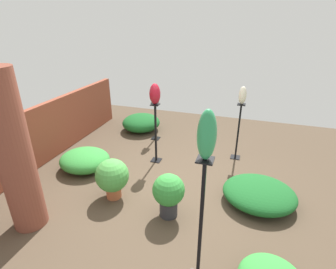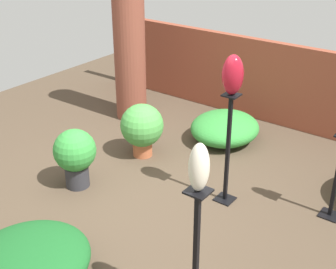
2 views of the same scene
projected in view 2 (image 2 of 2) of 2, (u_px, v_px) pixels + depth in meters
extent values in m
plane|color=#4C3D2D|center=(135.00, 198.00, 5.22)|extent=(8.00, 8.00, 0.00)
cube|color=brown|center=(255.00, 79.00, 6.95)|extent=(5.60, 0.12, 1.21)
cylinder|color=brown|center=(129.00, 43.00, 6.72)|extent=(0.46, 0.46, 2.29)
cube|color=black|center=(225.00, 199.00, 5.19)|extent=(0.20, 0.20, 0.01)
cube|color=black|center=(228.00, 150.00, 4.91)|extent=(0.04, 0.04, 1.25)
cube|color=black|center=(231.00, 95.00, 4.64)|extent=(0.16, 0.16, 0.02)
cube|color=black|center=(196.00, 260.00, 3.43)|extent=(0.04, 0.04, 1.22)
cube|color=black|center=(198.00, 191.00, 3.16)|extent=(0.16, 0.16, 0.02)
cube|color=black|center=(329.00, 215.00, 4.92)|extent=(0.20, 0.20, 0.01)
ellipsoid|color=maroon|center=(233.00, 75.00, 4.54)|extent=(0.22, 0.21, 0.41)
ellipsoid|color=beige|center=(199.00, 167.00, 3.08)|extent=(0.14, 0.15, 0.36)
cylinder|color=#B25B38|center=(143.00, 148.00, 6.07)|extent=(0.25, 0.25, 0.19)
sphere|color=#479942|center=(142.00, 125.00, 5.92)|extent=(0.55, 0.55, 0.55)
cylinder|color=#2D2D33|center=(77.00, 176.00, 5.40)|extent=(0.27, 0.27, 0.26)
sphere|color=#338C38|center=(75.00, 150.00, 5.25)|extent=(0.49, 0.49, 0.49)
ellipsoid|color=#195923|center=(25.00, 263.00, 4.03)|extent=(1.07, 1.17, 0.34)
ellipsoid|color=#338C38|center=(225.00, 128.00, 6.39)|extent=(0.91, 1.00, 0.39)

